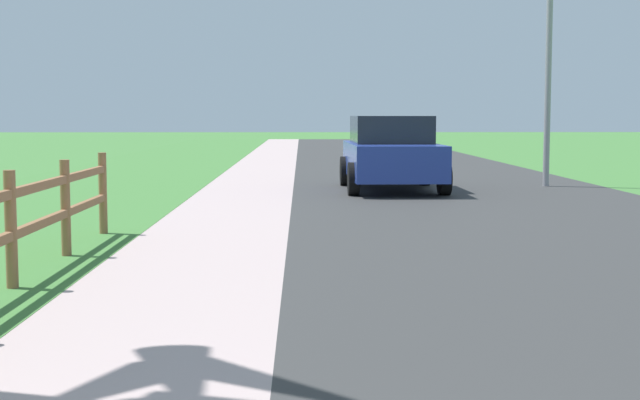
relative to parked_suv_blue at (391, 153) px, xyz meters
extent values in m
plane|color=#3F7635|center=(-2.12, 6.29, -0.80)|extent=(120.00, 120.00, 0.00)
cube|color=#333333|center=(1.38, 8.29, -0.80)|extent=(7.00, 66.00, 0.01)
cube|color=#B39B99|center=(-5.12, 8.29, -0.80)|extent=(6.00, 66.00, 0.01)
cube|color=#3F7635|center=(-6.62, 8.29, -0.80)|extent=(5.00, 66.00, 0.00)
cylinder|color=brown|center=(-4.63, -11.18, -0.25)|extent=(0.11, 0.11, 1.11)
cylinder|color=brown|center=(-4.63, -9.21, -0.25)|extent=(0.11, 0.11, 1.11)
cylinder|color=brown|center=(-4.63, -7.24, -0.25)|extent=(0.11, 0.11, 1.11)
cube|color=navy|center=(0.00, -0.06, -0.15)|extent=(1.90, 4.26, 0.73)
cube|color=#1E232B|center=(0.00, 0.18, 0.50)|extent=(1.65, 2.27, 0.58)
cylinder|color=black|center=(-0.94, 1.23, -0.47)|extent=(0.23, 0.67, 0.67)
cylinder|color=black|center=(0.89, 1.26, -0.47)|extent=(0.23, 0.67, 0.67)
cylinder|color=black|center=(-0.89, -1.39, -0.47)|extent=(0.23, 0.67, 0.67)
cylinder|color=black|center=(0.94, -1.36, -0.47)|extent=(0.23, 0.67, 0.67)
cylinder|color=gray|center=(3.60, 0.90, 1.96)|extent=(0.14, 0.14, 5.53)
camera|label=1|loc=(-1.94, -19.63, 0.81)|focal=51.31mm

